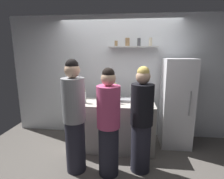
# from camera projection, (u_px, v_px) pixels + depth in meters

# --- Properties ---
(ground_plane) EXTENTS (5.28, 5.28, 0.00)m
(ground_plane) POSITION_uv_depth(u_px,v_px,m) (114.00, 165.00, 2.97)
(ground_plane) COLOR #59544F
(back_wall_assembly) EXTENTS (4.80, 0.32, 2.60)m
(back_wall_assembly) POSITION_uv_depth(u_px,v_px,m) (120.00, 77.00, 3.91)
(back_wall_assembly) COLOR white
(back_wall_assembly) RESTS_ON ground
(refrigerator) EXTENTS (0.56, 0.62, 1.72)m
(refrigerator) POSITION_uv_depth(u_px,v_px,m) (176.00, 103.00, 3.49)
(refrigerator) COLOR white
(refrigerator) RESTS_ON ground
(counter) EXTENTS (1.57, 0.61, 0.92)m
(counter) POSITION_uv_depth(u_px,v_px,m) (112.00, 126.00, 3.42)
(counter) COLOR #B7B2A8
(counter) RESTS_ON ground
(baking_pan) EXTENTS (0.34, 0.24, 0.05)m
(baking_pan) POSITION_uv_depth(u_px,v_px,m) (125.00, 100.00, 3.41)
(baking_pan) COLOR gray
(baking_pan) RESTS_ON counter
(utensil_holder) EXTENTS (0.11, 0.11, 0.22)m
(utensil_holder) POSITION_uv_depth(u_px,v_px,m) (146.00, 104.00, 3.05)
(utensil_holder) COLOR #B2B2B7
(utensil_holder) RESTS_ON counter
(wine_bottle_pale_glass) EXTENTS (0.07, 0.07, 0.30)m
(wine_bottle_pale_glass) POSITION_uv_depth(u_px,v_px,m) (78.00, 93.00, 3.60)
(wine_bottle_pale_glass) COLOR #B2BFB2
(wine_bottle_pale_glass) RESTS_ON counter
(wine_bottle_green_glass) EXTENTS (0.06, 0.06, 0.33)m
(wine_bottle_green_glass) POSITION_uv_depth(u_px,v_px,m) (74.00, 96.00, 3.28)
(wine_bottle_green_glass) COLOR #19471E
(wine_bottle_green_glass) RESTS_ON counter
(wine_bottle_amber_glass) EXTENTS (0.08, 0.08, 0.28)m
(wine_bottle_amber_glass) POSITION_uv_depth(u_px,v_px,m) (115.00, 98.00, 3.26)
(wine_bottle_amber_glass) COLOR #472814
(wine_bottle_amber_glass) RESTS_ON counter
(wine_bottle_dark_glass) EXTENTS (0.07, 0.07, 0.33)m
(wine_bottle_dark_glass) POSITION_uv_depth(u_px,v_px,m) (115.00, 93.00, 3.53)
(wine_bottle_dark_glass) COLOR black
(wine_bottle_dark_glass) RESTS_ON counter
(water_bottle_plastic) EXTENTS (0.09, 0.09, 0.24)m
(water_bottle_plastic) POSITION_uv_depth(u_px,v_px,m) (84.00, 97.00, 3.29)
(water_bottle_plastic) COLOR silver
(water_bottle_plastic) RESTS_ON counter
(person_pink_top) EXTENTS (0.34, 0.34, 1.64)m
(person_pink_top) POSITION_uv_depth(u_px,v_px,m) (109.00, 124.00, 2.60)
(person_pink_top) COLOR #262633
(person_pink_top) RESTS_ON ground
(person_blonde) EXTENTS (0.34, 0.34, 1.65)m
(person_blonde) POSITION_uv_depth(u_px,v_px,m) (141.00, 122.00, 2.68)
(person_blonde) COLOR #262633
(person_blonde) RESTS_ON ground
(person_grey_hoodie) EXTENTS (0.34, 0.34, 1.75)m
(person_grey_hoodie) POSITION_uv_depth(u_px,v_px,m) (74.00, 118.00, 2.67)
(person_grey_hoodie) COLOR #262633
(person_grey_hoodie) RESTS_ON ground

